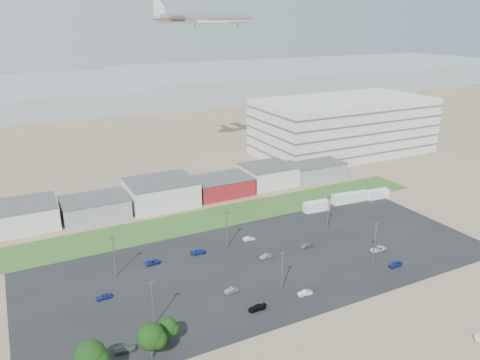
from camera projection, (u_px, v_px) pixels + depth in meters
ground at (292, 307)px, 101.23m from camera, size 700.00×700.00×0.00m
parking_lot at (265, 262)px, 120.21m from camera, size 120.00×50.00×0.01m
grass_strip at (200, 220)px, 144.96m from camera, size 160.00×16.00×0.02m
hills_backdrop at (121, 90)px, 381.99m from camera, size 700.00×200.00×9.00m
building_row at (129, 198)px, 152.30m from camera, size 170.00×20.00×8.00m
parking_garage at (343, 126)px, 215.94m from camera, size 80.00×40.00×25.00m
box_trailer_a at (316, 206)px, 151.74m from camera, size 8.74×3.34×3.21m
box_trailer_b at (344, 198)px, 158.21m from camera, size 8.97×3.46×3.29m
box_trailer_c at (358, 196)px, 160.37m from camera, size 8.24×2.75×3.07m
box_trailer_d at (378, 194)px, 162.64m from camera, size 8.30×3.07×3.06m
tree_mid at (91, 359)px, 79.27m from camera, size 5.93×5.93×8.90m
tree_right at (151, 339)px, 84.87m from camera, size 5.48×5.48×8.22m
tree_near at (168, 329)px, 89.36m from camera, size 4.01×4.01×6.02m
lightpole_front_l at (153, 304)px, 93.95m from camera, size 1.16×0.49×9.90m
lightpole_front_m at (282, 272)px, 106.07m from camera, size 1.13×0.47×9.56m
lightpole_front_r at (375, 243)px, 118.58m from camera, size 1.25×0.52×10.65m
lightpole_back_l at (114, 257)px, 111.91m from camera, size 1.22×0.51×10.36m
lightpole_back_m at (227, 230)px, 126.10m from camera, size 1.23×0.51×10.47m
lightpole_back_r at (328, 213)px, 136.20m from camera, size 1.29×0.54×10.99m
airliner at (205, 18)px, 187.26m from camera, size 50.76×36.61×14.29m
parked_car_0 at (378, 249)px, 125.54m from camera, size 4.66×2.19×1.29m
parked_car_2 at (395, 264)px, 117.76m from camera, size 3.83×1.55×1.30m
parked_car_3 at (257, 308)px, 100.14m from camera, size 4.00×1.69×1.15m
parked_car_4 at (231, 290)px, 106.60m from camera, size 3.65×1.54×1.17m
parked_car_5 at (104, 297)px, 104.10m from camera, size 3.40×1.40×1.15m
parked_car_6 at (198, 252)px, 124.13m from camera, size 4.30×2.12×1.20m
parked_car_7 at (266, 256)px, 121.93m from camera, size 3.61×1.50×1.16m
parked_car_9 at (153, 262)px, 118.95m from camera, size 4.07×1.99×1.11m
parked_car_10 at (125, 348)px, 87.69m from camera, size 4.57×2.24×1.28m
parked_car_11 at (249, 239)px, 131.70m from camera, size 3.47×1.60×1.10m
parked_car_12 at (306, 245)px, 127.73m from camera, size 3.99×2.04×1.11m
parked_car_13 at (305, 293)px, 105.56m from camera, size 3.49×1.50×1.12m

